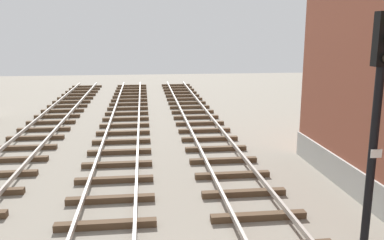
# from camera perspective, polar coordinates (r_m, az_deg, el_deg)

# --- Properties ---
(signal_mast) EXTENTS (0.36, 0.40, 5.15)m
(signal_mast) POSITION_cam_1_polar(r_m,az_deg,el_deg) (9.36, 24.50, 1.89)
(signal_mast) COLOR black
(signal_mast) RESTS_ON ground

